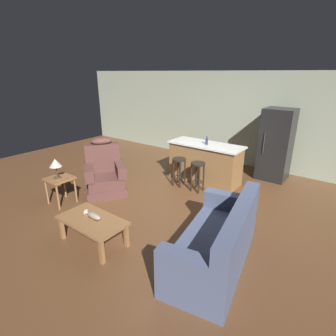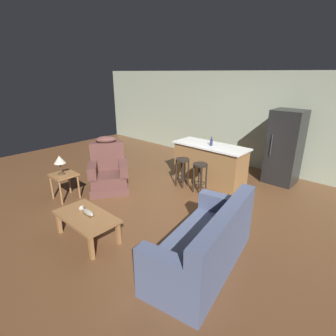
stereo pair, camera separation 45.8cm
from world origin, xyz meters
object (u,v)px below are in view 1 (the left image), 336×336
(kitchen_island, at_px, (205,162))
(refrigerator, at_px, (276,145))
(recliner_near_lamp, at_px, (105,174))
(table_lamp, at_px, (55,164))
(bar_stool_left, at_px, (179,167))
(end_table, at_px, (60,182))
(coffee_table, at_px, (92,222))
(couch, at_px, (218,243))
(bottle_tall_green, at_px, (207,141))
(bar_stool_right, at_px, (198,172))
(fish_figurine, at_px, (93,216))

(kitchen_island, height_order, refrigerator, refrigerator)
(recliner_near_lamp, bearing_deg, kitchen_island, 87.16)
(recliner_near_lamp, relative_size, refrigerator, 0.68)
(table_lamp, distance_m, bar_stool_left, 2.66)
(end_table, xyz_separation_m, kitchen_island, (1.76, 2.81, 0.02))
(coffee_table, distance_m, bar_stool_left, 2.66)
(couch, distance_m, recliner_near_lamp, 3.21)
(couch, xyz_separation_m, table_lamp, (-3.41, -0.31, 0.53))
(couch, relative_size, kitchen_island, 1.12)
(coffee_table, relative_size, kitchen_island, 0.61)
(couch, xyz_separation_m, refrigerator, (-0.36, 3.73, 0.54))
(bottle_tall_green, bearing_deg, table_lamp, -122.75)
(bottle_tall_green, bearing_deg, end_table, -123.21)
(kitchen_island, bearing_deg, bar_stool_right, -74.59)
(coffee_table, xyz_separation_m, end_table, (-1.63, 0.47, 0.10))
(table_lamp, bearing_deg, end_table, 98.34)
(table_lamp, bearing_deg, fish_figurine, -13.88)
(coffee_table, xyz_separation_m, bottle_tall_green, (0.18, 3.23, 0.66))
(bottle_tall_green, bearing_deg, kitchen_island, 132.92)
(couch, bearing_deg, recliner_near_lamp, -22.29)
(bar_stool_right, bearing_deg, fish_figurine, -97.09)
(table_lamp, bearing_deg, coffee_table, -14.92)
(table_lamp, relative_size, bottle_tall_green, 1.97)
(kitchen_island, height_order, bottle_tall_green, bottle_tall_green)
(coffee_table, height_order, table_lamp, table_lamp)
(coffee_table, relative_size, couch, 0.54)
(recliner_near_lamp, distance_m, kitchen_island, 2.40)
(coffee_table, relative_size, bar_stool_left, 1.62)
(fish_figurine, relative_size, bar_stool_right, 0.50)
(kitchen_island, bearing_deg, bar_stool_left, -117.90)
(end_table, distance_m, bar_stool_left, 2.60)
(end_table, bearing_deg, table_lamp, -81.66)
(end_table, bearing_deg, coffee_table, -16.17)
(coffee_table, relative_size, refrigerator, 0.62)
(recliner_near_lamp, bearing_deg, bottle_tall_green, 85.55)
(recliner_near_lamp, height_order, bar_stool_right, recliner_near_lamp)
(fish_figurine, distance_m, couch, 1.94)
(refrigerator, bearing_deg, end_table, -127.26)
(end_table, height_order, bar_stool_left, bar_stool_left)
(couch, height_order, end_table, couch)
(kitchen_island, relative_size, bar_stool_right, 2.65)
(bar_stool_left, distance_m, bottle_tall_green, 0.89)
(recliner_near_lamp, xyz_separation_m, kitchen_island, (1.49, 1.88, 0.06))
(table_lamp, height_order, bar_stool_left, table_lamp)
(coffee_table, xyz_separation_m, kitchen_island, (0.13, 3.28, 0.11))
(fish_figurine, bearing_deg, recliner_near_lamp, 134.46)
(coffee_table, distance_m, recliner_near_lamp, 1.95)
(kitchen_island, bearing_deg, recliner_near_lamp, -128.27)
(fish_figurine, distance_m, bottle_tall_green, 3.25)
(bar_stool_right, xyz_separation_m, bottle_tall_green, (-0.13, 0.58, 0.56))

